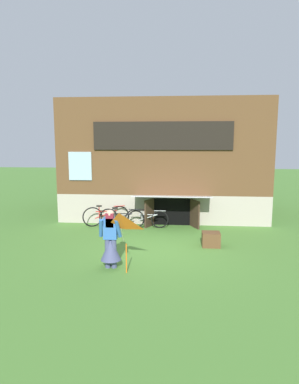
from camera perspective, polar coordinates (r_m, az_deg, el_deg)
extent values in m
plane|color=#4C7F33|center=(10.24, 1.34, -9.73)|extent=(60.00, 60.00, 0.00)
cube|color=#ADA393|center=(15.27, 2.58, -1.32)|extent=(8.35, 4.65, 1.16)
cube|color=brown|center=(15.04, 2.64, 7.88)|extent=(8.35, 4.65, 3.73)
cube|color=black|center=(12.67, 2.23, 9.59)|extent=(5.24, 0.08, 1.05)
cube|color=#9EB7C6|center=(12.69, 2.24, 9.59)|extent=(5.08, 0.04, 0.93)
cube|color=#9EB7C6|center=(13.25, -11.76, 4.36)|extent=(0.90, 0.06, 1.10)
cube|color=black|center=(12.97, 3.88, -3.38)|extent=(1.40, 0.03, 1.05)
cube|color=#3D2B1E|center=(12.73, 0.02, -3.59)|extent=(0.34, 0.66, 1.05)
cube|color=#3D2B1E|center=(12.71, 7.70, -3.69)|extent=(0.36, 0.66, 1.05)
cube|color=#B2B2B7|center=(12.32, 3.87, -0.80)|extent=(2.89, 1.09, 0.18)
cylinder|color=#474C75|center=(8.78, -7.15, -10.33)|extent=(0.14, 0.14, 0.77)
cylinder|color=#474C75|center=(8.75, -6.11, -10.38)|extent=(0.14, 0.14, 0.77)
cone|color=#474C75|center=(8.73, -6.64, -9.64)|extent=(0.52, 0.52, 0.58)
cube|color=#3366B7|center=(8.58, -6.71, -6.19)|extent=(0.34, 0.20, 0.55)
cylinder|color=#3366B7|center=(8.52, -8.30, -6.13)|extent=(0.16, 0.31, 0.51)
cylinder|color=#3366B7|center=(8.43, -5.37, -6.23)|extent=(0.16, 0.31, 0.51)
cube|color=maroon|center=(8.46, -6.82, -4.83)|extent=(0.20, 0.08, 0.36)
sphere|color=#D8AD8E|center=(8.49, -6.75, -3.72)|extent=(0.21, 0.21, 0.21)
pyramid|color=orange|center=(8.04, -5.24, -5.78)|extent=(0.79, 0.60, 0.51)
cylinder|color=beige|center=(8.30, -4.66, -7.36)|extent=(0.01, 0.41, 0.46)
cylinder|color=orange|center=(8.42, -3.98, -11.23)|extent=(0.03, 0.03, 0.75)
torus|color=black|center=(12.54, 1.76, -4.69)|extent=(0.66, 0.06, 0.66)
torus|color=black|center=(12.61, -2.33, -4.63)|extent=(0.66, 0.06, 0.66)
cylinder|color=#ADAFB5|center=(12.53, -0.29, -3.90)|extent=(0.67, 0.05, 0.04)
cylinder|color=#ADAFB5|center=(12.55, -0.29, -4.39)|extent=(0.74, 0.05, 0.27)
cylinder|color=#ADAFB5|center=(12.55, -1.31, -3.89)|extent=(0.04, 0.04, 0.37)
cube|color=black|center=(12.51, -1.32, -3.06)|extent=(0.20, 0.08, 0.05)
cylinder|color=#ADAFB5|center=(12.47, 1.77, -3.24)|extent=(0.44, 0.04, 0.03)
torus|color=black|center=(12.47, -2.55, -4.62)|extent=(0.73, 0.08, 0.73)
torus|color=black|center=(12.68, -6.99, -4.44)|extent=(0.73, 0.08, 0.73)
cylinder|color=black|center=(12.52, -4.80, -3.69)|extent=(0.75, 0.08, 0.04)
cylinder|color=black|center=(12.55, -4.79, -4.23)|extent=(0.82, 0.08, 0.30)
cylinder|color=black|center=(12.58, -5.91, -3.65)|extent=(0.04, 0.04, 0.41)
cube|color=black|center=(12.54, -5.92, -2.73)|extent=(0.20, 0.08, 0.05)
cylinder|color=black|center=(12.39, -2.56, -3.00)|extent=(0.44, 0.05, 0.03)
torus|color=black|center=(13.01, -5.17, -4.02)|extent=(0.73, 0.28, 0.76)
torus|color=black|center=(12.91, -9.72, -4.21)|extent=(0.73, 0.28, 0.76)
cylinder|color=red|center=(12.91, -7.45, -3.27)|extent=(0.75, 0.28, 0.04)
cylinder|color=red|center=(12.93, -7.44, -3.81)|extent=(0.81, 0.30, 0.31)
cylinder|color=red|center=(12.88, -8.60, -3.32)|extent=(0.04, 0.04, 0.43)
cube|color=black|center=(12.84, -8.62, -2.39)|extent=(0.20, 0.08, 0.05)
cylinder|color=red|center=(12.93, -5.19, -2.41)|extent=(0.43, 0.16, 0.03)
cube|color=brown|center=(10.61, 10.46, -7.95)|extent=(0.55, 0.47, 0.45)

